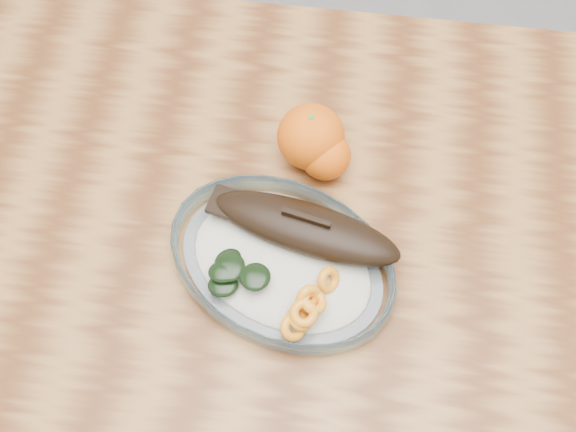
% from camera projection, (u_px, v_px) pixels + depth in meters
% --- Properties ---
extents(ground, '(3.00, 3.00, 0.00)m').
position_uv_depth(ground, '(298.00, 403.00, 1.55)').
color(ground, slate).
rests_on(ground, ground).
extents(dining_table, '(1.20, 0.80, 0.75)m').
position_uv_depth(dining_table, '(304.00, 278.00, 0.98)').
color(dining_table, '#592F15').
rests_on(dining_table, ground).
extents(plated_meal, '(0.67, 0.67, 0.08)m').
position_uv_depth(plated_meal, '(283.00, 259.00, 0.86)').
color(plated_meal, white).
rests_on(plated_meal, dining_table).
extents(orange_left, '(0.09, 0.09, 0.09)m').
position_uv_depth(orange_left, '(311.00, 137.00, 0.92)').
color(orange_left, red).
rests_on(orange_left, dining_table).
extents(orange_right, '(0.07, 0.07, 0.07)m').
position_uv_depth(orange_right, '(325.00, 155.00, 0.92)').
color(orange_right, red).
rests_on(orange_right, dining_table).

